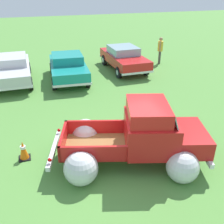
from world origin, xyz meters
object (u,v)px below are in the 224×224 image
at_px(vintage_pickup_truck, 141,139).
at_px(show_car_0, 12,68).
at_px(show_car_1, 68,66).
at_px(spectator_0, 160,49).
at_px(lane_cone_0, 23,150).
at_px(show_car_2, 124,57).

relative_size(vintage_pickup_truck, show_car_0, 1.09).
bearing_deg(show_car_1, show_car_0, -96.66).
xyz_separation_m(spectator_0, lane_cone_0, (-8.97, -8.32, -0.70)).
bearing_deg(lane_cone_0, vintage_pickup_truck, -18.99).
bearing_deg(show_car_1, show_car_2, 106.80).
xyz_separation_m(show_car_1, show_car_2, (3.64, 0.83, 0.00)).
bearing_deg(show_car_0, show_car_2, 92.46).
bearing_deg(vintage_pickup_truck, lane_cone_0, 177.44).
distance_m(vintage_pickup_truck, lane_cone_0, 3.65).
distance_m(show_car_1, spectator_0, 6.56).
distance_m(vintage_pickup_truck, show_car_2, 9.39).
bearing_deg(spectator_0, lane_cone_0, -104.25).
bearing_deg(show_car_0, spectator_0, 94.91).
height_order(vintage_pickup_truck, show_car_1, vintage_pickup_truck).
bearing_deg(show_car_1, lane_cone_0, -16.24).
height_order(show_car_0, show_car_2, same).
xyz_separation_m(vintage_pickup_truck, show_car_1, (-0.87, 8.14, 0.03)).
height_order(show_car_2, lane_cone_0, show_car_2).
height_order(vintage_pickup_truck, lane_cone_0, vintage_pickup_truck).
relative_size(vintage_pickup_truck, spectator_0, 2.82).
height_order(spectator_0, lane_cone_0, spectator_0).
xyz_separation_m(show_car_2, spectator_0, (2.78, 0.52, 0.23)).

